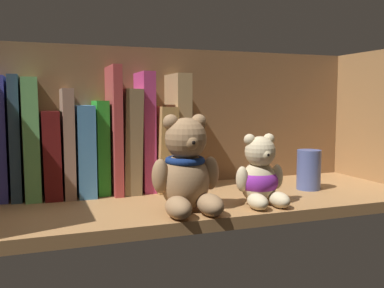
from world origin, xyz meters
The scene contains 17 objects.
shelf_board centered at (0.00, 0.00, 1.00)cm, with size 80.69×28.96×2.00cm, color #9E7042.
shelf_back_panel centered at (0.00, 15.08, 15.26)cm, with size 83.09×1.20×30.51cm, color brown.
shelf_side_panel_right centered at (41.15, 0.00, 15.26)cm, with size 1.60×31.36×30.51cm, color #9E7042.
book_2 centered at (-32.56, 11.73, 13.06)cm, with size 1.78×11.56×22.12cm, color #2D475F.
book_3 centered at (-29.88, 11.73, 12.82)cm, with size 2.70×13.15×21.65cm, color #6ABA68.
book_4 centered at (-26.57, 11.73, 9.89)cm, with size 3.03×13.57×15.78cm, color #601414.
book_5 centered at (-23.63, 11.73, 11.90)cm, with size 1.96×13.67×19.81cm, color #9D7863.
book_6 centered at (-20.63, 11.73, 10.39)cm, with size 3.16×13.81×16.79cm, color #488BC9.
book_7 centered at (-17.48, 11.73, 10.83)cm, with size 2.26×10.73×17.65cm, color green.
book_8 centered at (-15.08, 11.73, 14.08)cm, with size 1.65×14.42×24.17cm, color #AF3C3C.
book_9 centered at (-12.17, 11.73, 11.92)cm, with size 3.27×13.59×19.84cm, color olive.
book_10 centered at (-8.93, 11.73, 13.58)cm, with size 2.32×12.08×23.15cm, color #C03A7A.
book_11 centered at (-5.67, 11.73, 10.26)cm, with size 3.32×14.90×16.52cm, color tan.
book_12 centered at (-2.10, 11.73, 13.46)cm, with size 2.93×12.46×22.93cm, color tan.
teddy_bear_larger centered at (-6.83, -8.59, 8.62)cm, with size 11.22×11.32×15.52cm.
teddy_bear_smaller centered at (6.38, -8.63, 6.75)cm, with size 8.76×9.11×12.09cm.
pillar_candle centered at (21.84, -0.71, 5.96)cm, with size 4.72×4.72×7.92cm, color #4C5B99.
Camera 1 is at (-29.25, -71.97, 19.46)cm, focal length 40.10 mm.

